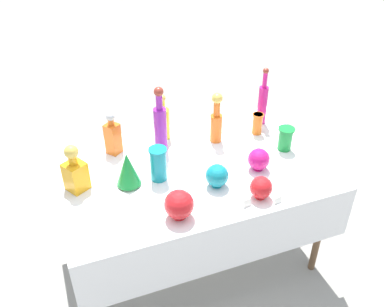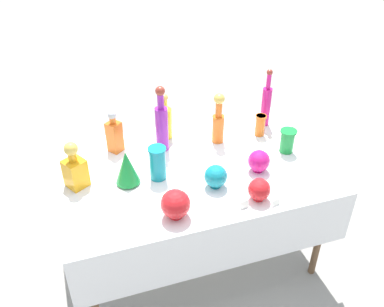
{
  "view_description": "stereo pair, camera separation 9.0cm",
  "coord_description": "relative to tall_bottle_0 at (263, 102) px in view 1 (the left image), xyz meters",
  "views": [
    {
      "loc": [
        -0.74,
        -1.97,
        2.34
      ],
      "look_at": [
        0.0,
        0.0,
        0.86
      ],
      "focal_mm": 40.0,
      "sensor_mm": 36.0,
      "label": 1
    },
    {
      "loc": [
        -0.66,
        -2.0,
        2.34
      ],
      "look_at": [
        0.0,
        0.0,
        0.86
      ],
      "focal_mm": 40.0,
      "sensor_mm": 36.0,
      "label": 2
    }
  ],
  "objects": [
    {
      "name": "round_bowl_1",
      "position": [
        -0.58,
        -0.54,
        -0.09
      ],
      "size": [
        0.13,
        0.13,
        0.14
      ],
      "color": "teal",
      "rests_on": "display_table"
    },
    {
      "name": "round_bowl_2",
      "position": [
        -0.39,
        -0.72,
        -0.1
      ],
      "size": [
        0.13,
        0.13,
        0.14
      ],
      "color": "red",
      "rests_on": "display_table"
    },
    {
      "name": "square_decanter_1",
      "position": [
        -1.33,
        -0.28,
        -0.04
      ],
      "size": [
        0.15,
        0.15,
        0.3
      ],
      "color": "orange",
      "rests_on": "display_table"
    },
    {
      "name": "fluted_vase_0",
      "position": [
        -1.05,
        -0.35,
        -0.05
      ],
      "size": [
        0.14,
        0.14,
        0.22
      ],
      "color": "#198C38",
      "rests_on": "display_table"
    },
    {
      "name": "round_bowl_3",
      "position": [
        -0.86,
        -0.71,
        -0.08
      ],
      "size": [
        0.16,
        0.16,
        0.17
      ],
      "color": "red",
      "rests_on": "display_table"
    },
    {
      "name": "slender_vase_2",
      "position": [
        -0.09,
        -0.12,
        -0.09
      ],
      "size": [
        0.08,
        0.08,
        0.15
      ],
      "color": "orange",
      "rests_on": "display_table"
    },
    {
      "name": "tall_bottle_3",
      "position": [
        -0.39,
        -0.1,
        -0.01
      ],
      "size": [
        0.08,
        0.08,
        0.35
      ],
      "color": "orange",
      "rests_on": "display_table"
    },
    {
      "name": "price_tag_left",
      "position": [
        -0.32,
        -0.8,
        -0.15
      ],
      "size": [
        0.05,
        0.02,
        0.04
      ],
      "primitive_type": "cube",
      "rotation": [
        -0.21,
        0.0,
        0.16
      ],
      "color": "white",
      "rests_on": "display_table"
    },
    {
      "name": "ground_plane",
      "position": [
        -0.64,
        -0.32,
        -0.93
      ],
      "size": [
        40.0,
        40.0,
        0.0
      ],
      "primitive_type": "plane",
      "color": "gray"
    },
    {
      "name": "tall_bottle_2",
      "position": [
        -0.76,
        -0.07,
        0.02
      ],
      "size": [
        0.08,
        0.08,
        0.45
      ],
      "color": "purple",
      "rests_on": "display_table"
    },
    {
      "name": "display_table",
      "position": [
        -0.64,
        -0.36,
        -0.23
      ],
      "size": [
        1.63,
        1.06,
        0.76
      ],
      "color": "white",
      "rests_on": "ground"
    },
    {
      "name": "slender_vase_0",
      "position": [
        -0.02,
        -0.35,
        -0.08
      ],
      "size": [
        0.1,
        0.1,
        0.16
      ],
      "color": "#198C38",
      "rests_on": "display_table"
    },
    {
      "name": "round_bowl_0",
      "position": [
        -0.28,
        -0.48,
        -0.09
      ],
      "size": [
        0.13,
        0.13,
        0.14
      ],
      "color": "#C61972",
      "rests_on": "display_table"
    },
    {
      "name": "tall_bottle_0",
      "position": [
        0.0,
        0.0,
        0.0
      ],
      "size": [
        0.06,
        0.06,
        0.42
      ],
      "color": "#C61972",
      "rests_on": "display_table"
    },
    {
      "name": "tall_bottle_1",
      "position": [
        -0.71,
        0.06,
        -0.04
      ],
      "size": [
        0.08,
        0.08,
        0.32
      ],
      "color": "yellow",
      "rests_on": "display_table"
    },
    {
      "name": "square_decanter_0",
      "position": [
        -1.06,
        0.0,
        -0.04
      ],
      "size": [
        0.11,
        0.11,
        0.29
      ],
      "color": "orange",
      "rests_on": "display_table"
    },
    {
      "name": "price_tag_center",
      "position": [
        -0.49,
        -0.76,
        -0.14
      ],
      "size": [
        0.05,
        0.02,
        0.05
      ],
      "primitive_type": "cube",
      "rotation": [
        -0.21,
        0.0,
        0.17
      ],
      "color": "white",
      "rests_on": "display_table"
    },
    {
      "name": "slender_vase_1",
      "position": [
        -0.87,
        -0.36,
        -0.06
      ],
      "size": [
        0.11,
        0.11,
        0.21
      ],
      "color": "teal",
      "rests_on": "display_table"
    }
  ]
}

